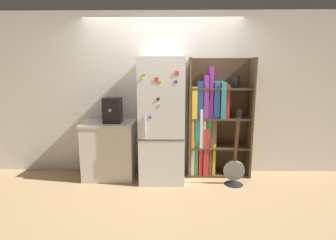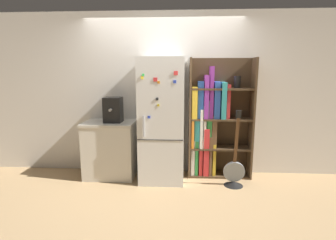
{
  "view_description": "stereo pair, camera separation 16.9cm",
  "coord_description": "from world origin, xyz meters",
  "px_view_note": "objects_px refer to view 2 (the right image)",
  "views": [
    {
      "loc": [
        0.16,
        -3.8,
        1.67
      ],
      "look_at": [
        0.09,
        0.15,
        0.94
      ],
      "focal_mm": 28.0,
      "sensor_mm": 36.0,
      "label": 1
    },
    {
      "loc": [
        0.33,
        -3.8,
        1.67
      ],
      "look_at": [
        0.09,
        0.15,
        0.94
      ],
      "focal_mm": 28.0,
      "sensor_mm": 36.0,
      "label": 2
    }
  ],
  "objects_px": {
    "refrigerator": "(162,120)",
    "espresso_machine": "(113,110)",
    "bookshelf": "(212,123)",
    "guitar": "(234,175)"
  },
  "relations": [
    {
      "from": "refrigerator",
      "to": "espresso_machine",
      "type": "xyz_separation_m",
      "value": [
        -0.76,
        0.04,
        0.15
      ]
    },
    {
      "from": "refrigerator",
      "to": "bookshelf",
      "type": "relative_size",
      "value": 1.0
    },
    {
      "from": "espresso_machine",
      "to": "guitar",
      "type": "bearing_deg",
      "value": -7.92
    },
    {
      "from": "bookshelf",
      "to": "espresso_machine",
      "type": "height_order",
      "value": "bookshelf"
    },
    {
      "from": "bookshelf",
      "to": "guitar",
      "type": "bearing_deg",
      "value": -53.67
    },
    {
      "from": "espresso_machine",
      "to": "guitar",
      "type": "relative_size",
      "value": 0.34
    },
    {
      "from": "refrigerator",
      "to": "guitar",
      "type": "xyz_separation_m",
      "value": [
        1.08,
        -0.22,
        -0.77
      ]
    },
    {
      "from": "refrigerator",
      "to": "espresso_machine",
      "type": "height_order",
      "value": "refrigerator"
    },
    {
      "from": "bookshelf",
      "to": "guitar",
      "type": "height_order",
      "value": "bookshelf"
    },
    {
      "from": "refrigerator",
      "to": "bookshelf",
      "type": "height_order",
      "value": "bookshelf"
    }
  ]
}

